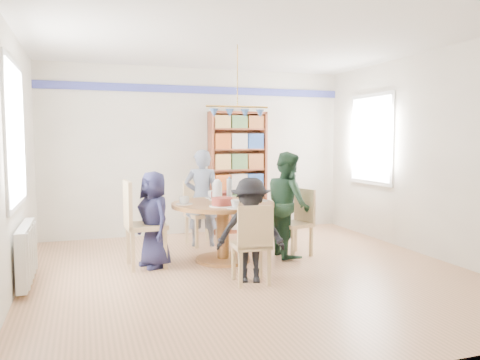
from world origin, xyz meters
name	(u,v)px	position (x,y,z in m)	size (l,w,h in m)	color
ground	(251,272)	(0.00, 0.00, 0.00)	(5.00, 5.00, 0.00)	tan
room_shell	(209,132)	(-0.26, 0.87, 1.65)	(5.00, 5.00, 5.00)	white
radiator	(26,253)	(-2.42, 0.30, 0.35)	(0.12, 1.00, 0.60)	silver
dining_table	(223,218)	(-0.16, 0.61, 0.56)	(1.30, 1.30, 0.75)	brown
chair_left	(138,220)	(-1.21, 0.64, 0.58)	(0.49, 0.49, 1.06)	#D6B384
chair_right	(299,219)	(0.89, 0.59, 0.49)	(0.48, 0.48, 0.89)	#D6B384
chair_far	(199,209)	(-0.21, 1.67, 0.52)	(0.50, 0.50, 0.94)	#D6B384
chair_near	(253,241)	(-0.14, -0.44, 0.48)	(0.41, 0.41, 0.87)	#D6B384
person_left	(154,219)	(-1.03, 0.61, 0.58)	(0.57, 0.37, 1.17)	#1B1B3C
person_right	(288,204)	(0.73, 0.59, 0.70)	(0.68, 0.53, 1.39)	#193221
person_far	(202,198)	(-0.20, 1.52, 0.70)	(0.51, 0.34, 1.40)	gray
person_near	(251,230)	(-0.13, -0.33, 0.57)	(0.73, 0.42, 1.14)	black
bookshelf	(238,173)	(0.61, 2.34, 0.98)	(0.95, 0.29, 2.00)	brown
tableware	(220,197)	(-0.18, 0.63, 0.82)	(1.20, 1.20, 0.32)	white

